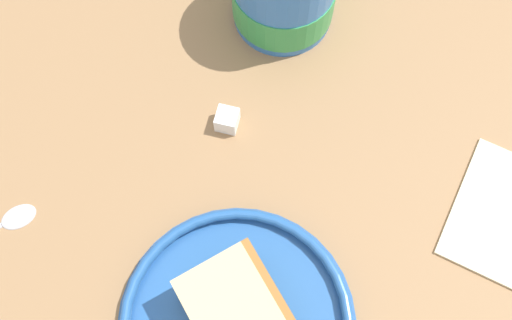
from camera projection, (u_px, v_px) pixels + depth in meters
ground_plane at (255, 201)px, 52.48cm from camera, size 116.81×116.81×2.20cm
cake_slice at (239, 316)px, 44.66cm from camera, size 9.61×10.53×5.11cm
sugar_cube at (227, 120)px, 53.05cm from camera, size 2.37×2.37×1.88cm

